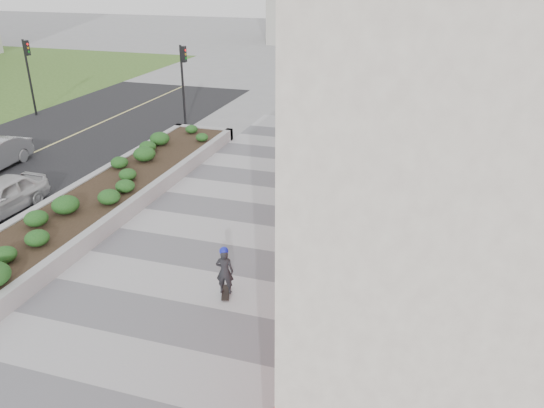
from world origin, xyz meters
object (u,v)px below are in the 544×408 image
Objects in this scene: traffic_signal_near at (183,74)px; traffic_signal_far at (28,66)px; skateboarder at (225,271)px; car_white at (0,197)px; planter at (100,197)px.

traffic_signal_near is 9.21m from traffic_signal_far.
skateboarder is 9.54m from car_white.
car_white is (-1.27, -11.87, -2.15)m from traffic_signal_near.
planter is 7.28m from skateboarder.
traffic_signal_near is at bearing 99.35° from planter.
skateboarder is at bearing -30.87° from planter.
traffic_signal_near and traffic_signal_far have the same top height.
car_white is at bearing -55.11° from traffic_signal_far.
traffic_signal_far is at bearing 137.54° from planter.
planter is 5.02× the size of car_white.
traffic_signal_far is 2.97× the size of skateboarder.
planter is at bearing -42.46° from traffic_signal_far.
traffic_signal_near is 12.13m from car_white.
traffic_signal_near is at bearing 99.37° from skateboarder.
skateboarder is (6.24, -3.73, 0.30)m from planter.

